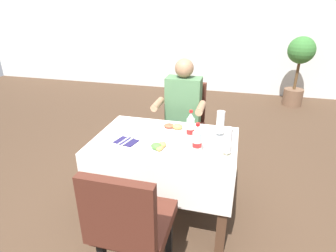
% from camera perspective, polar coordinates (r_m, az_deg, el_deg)
% --- Properties ---
extents(ground_plane, '(11.00, 11.00, 0.00)m').
position_cam_1_polar(ground_plane, '(2.64, -1.35, -17.80)').
color(ground_plane, '#473323').
extents(back_wall, '(11.00, 0.12, 2.92)m').
position_cam_1_polar(back_wall, '(6.02, 9.92, 20.80)').
color(back_wall, silver).
rests_on(back_wall, ground).
extents(main_dining_table, '(1.17, 0.80, 0.73)m').
position_cam_1_polar(main_dining_table, '(2.37, -0.61, -6.51)').
color(main_dining_table, white).
rests_on(main_dining_table, ground).
extents(chair_far_diner_seat, '(0.44, 0.50, 0.97)m').
position_cam_1_polar(chair_far_diner_seat, '(3.06, 3.26, 0.76)').
color(chair_far_diner_seat, '#4C2319').
rests_on(chair_far_diner_seat, ground).
extents(chair_near_camera_side, '(0.44, 0.50, 0.97)m').
position_cam_1_polar(chair_near_camera_side, '(1.76, -7.73, -19.27)').
color(chair_near_camera_side, '#4C2319').
rests_on(chair_near_camera_side, ground).
extents(seated_diner_far, '(0.50, 0.46, 1.26)m').
position_cam_1_polar(seated_diner_far, '(2.90, 2.94, 2.79)').
color(seated_diner_far, '#282D42').
rests_on(seated_diner_far, ground).
extents(plate_near_camera, '(0.26, 0.26, 0.06)m').
position_cam_1_polar(plate_near_camera, '(2.10, -1.34, -4.77)').
color(plate_near_camera, white).
rests_on(plate_near_camera, main_dining_table).
extents(plate_far_diner, '(0.24, 0.24, 0.06)m').
position_cam_1_polar(plate_far_diner, '(2.45, 0.75, -0.40)').
color(plate_far_diner, white).
rests_on(plate_far_diner, main_dining_table).
extents(beer_glass_left, '(0.07, 0.07, 0.22)m').
position_cam_1_polar(beer_glass_left, '(2.34, 10.72, 0.43)').
color(beer_glass_left, white).
rests_on(beer_glass_left, main_dining_table).
extents(beer_glass_middle, '(0.07, 0.07, 0.22)m').
position_cam_1_polar(beer_glass_middle, '(2.04, 12.16, -3.22)').
color(beer_glass_middle, white).
rests_on(beer_glass_middle, main_dining_table).
extents(cola_bottle_primary, '(0.07, 0.07, 0.24)m').
position_cam_1_polar(cola_bottle_primary, '(2.04, 6.01, -3.01)').
color(cola_bottle_primary, silver).
rests_on(cola_bottle_primary, main_dining_table).
extents(cola_bottle_secondary, '(0.07, 0.07, 0.27)m').
position_cam_1_polar(cola_bottle_secondary, '(2.22, 4.66, -0.35)').
color(cola_bottle_secondary, silver).
rests_on(cola_bottle_secondary, main_dining_table).
extents(napkin_cutlery_set, '(0.20, 0.20, 0.01)m').
position_cam_1_polar(napkin_cutlery_set, '(2.27, -8.60, -3.15)').
color(napkin_cutlery_set, '#231E4C').
rests_on(napkin_cutlery_set, main_dining_table).
extents(potted_plant_corner, '(0.47, 0.47, 1.24)m').
position_cam_1_polar(potted_plant_corner, '(5.55, 25.40, 11.59)').
color(potted_plant_corner, brown).
rests_on(potted_plant_corner, ground).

